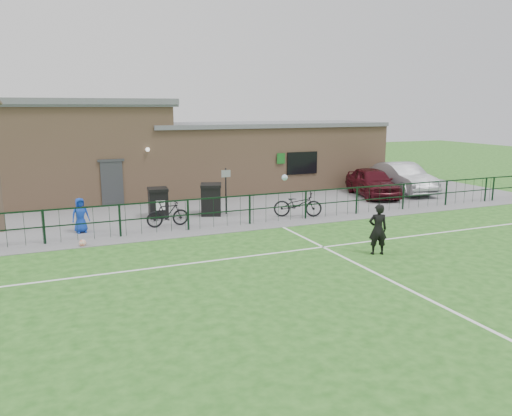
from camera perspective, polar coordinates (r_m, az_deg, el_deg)
name	(u,v)px	position (r m, az deg, el deg)	size (l,w,h in m)	color
ground	(336,298)	(12.52, 9.09, -10.07)	(90.00, 90.00, 0.00)	#245B1A
paving_strip	(188,202)	(24.58, -7.74, 0.68)	(34.00, 13.00, 0.02)	slate
pitch_line_touch	(228,228)	(19.26, -3.25, -2.26)	(28.00, 0.10, 0.01)	white
pitch_line_mid	(268,254)	(15.85, 1.41, -5.26)	(28.00, 0.10, 0.01)	white
pitch_line_perp	(402,286)	(13.63, 16.33, -8.57)	(0.10, 16.00, 0.01)	white
perimeter_fence	(226,212)	(19.31, -3.47, -0.41)	(28.00, 0.10, 1.20)	black
wheelie_bin_left	(158,204)	(21.31, -11.12, 0.51)	(0.76, 0.86, 1.15)	black
wheelie_bin_right	(211,200)	(21.45, -5.16, 0.88)	(0.83, 0.94, 1.25)	black
sign_post	(226,191)	(21.48, -3.46, 1.94)	(0.06, 0.06, 2.00)	black
car_maroon	(372,182)	(26.51, 13.16, 2.90)	(1.74, 4.33, 1.48)	#3F0B13
car_silver	(402,178)	(28.21, 16.36, 3.35)	(1.67, 4.79, 1.58)	#9B9DA2
bicycle_d	(168,214)	(19.55, -10.07, -0.67)	(0.47, 1.65, 0.99)	black
bicycle_e	(298,204)	(21.06, 4.80, 0.44)	(0.71, 2.03, 1.07)	black
spectator_child	(80,215)	(19.39, -19.43, -0.79)	(0.63, 0.41, 1.30)	#1237A9
goalkeeper_kick	(375,228)	(16.13, 13.43, -2.20)	(1.97, 3.94, 2.18)	black
ball_ground	(83,243)	(17.64, -19.20, -3.80)	(0.23, 0.23, 0.23)	white
clubhouse	(156,152)	(26.97, -11.37, 6.25)	(24.25, 5.40, 4.96)	tan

